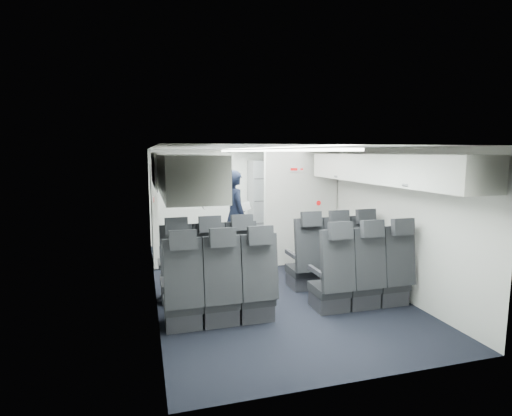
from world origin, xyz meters
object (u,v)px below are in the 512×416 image
seat_row_front (273,266)px  flight_attendant (235,216)px  carry_on_bag (177,174)px  seat_row_mid (295,285)px  boarding_door (154,213)px  galley_unit (268,202)px

seat_row_front → flight_attendant: (-0.15, 1.90, 0.47)m
flight_attendant → carry_on_bag: (-1.24, -2.01, 0.93)m
seat_row_mid → carry_on_bag: 2.12m
seat_row_mid → seat_row_front: bearing=90.0°
boarding_door → carry_on_bag: carry_on_bag is taller
boarding_door → flight_attendant: size_ratio=1.06×
seat_row_front → seat_row_mid: 0.90m
seat_row_front → boarding_door: boarding_door is taller
seat_row_front → boarding_door: bearing=128.2°
galley_unit → carry_on_bag: size_ratio=5.00×
seat_row_front → seat_row_mid: bearing=-90.0°
seat_row_front → galley_unit: (0.95, 3.25, 0.55)m
seat_row_front → carry_on_bag: (-1.38, -0.11, 1.40)m
seat_row_front → galley_unit: galley_unit is taller
galley_unit → carry_on_bag: carry_on_bag is taller
seat_row_mid → galley_unit: 4.30m
seat_row_mid → galley_unit: bearing=77.1°
seat_row_front → seat_row_mid: same height
galley_unit → flight_attendant: bearing=-129.0°
seat_row_front → carry_on_bag: bearing=-175.5°
seat_row_front → carry_on_bag: carry_on_bag is taller
flight_attendant → carry_on_bag: bearing=136.0°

